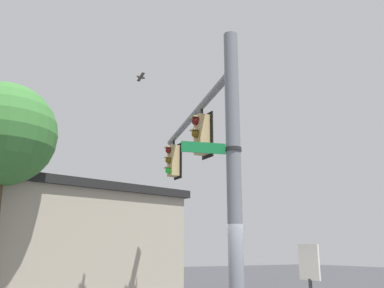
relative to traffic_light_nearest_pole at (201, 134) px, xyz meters
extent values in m
cylinder|color=slate|center=(-2.22, 0.53, -1.63)|extent=(0.30, 0.30, 6.63)
cylinder|color=slate|center=(0.87, -0.24, 0.79)|extent=(6.23, 1.72, 0.19)
cylinder|color=black|center=(0.00, -0.02, 0.61)|extent=(0.08, 0.08, 0.18)
cube|color=tan|center=(0.00, -0.02, -0.01)|extent=(0.36, 0.30, 1.05)
sphere|color=#590F0F|center=(0.00, 0.17, 0.34)|extent=(0.22, 0.22, 0.22)
cube|color=tan|center=(0.00, 0.19, 0.44)|extent=(0.24, 0.20, 0.03)
sphere|color=brown|center=(0.00, 0.17, -0.01)|extent=(0.22, 0.22, 0.22)
cube|color=tan|center=(0.00, 0.19, 0.09)|extent=(0.24, 0.20, 0.03)
sphere|color=#1EE533|center=(0.00, 0.17, -0.36)|extent=(0.22, 0.22, 0.22)
cube|color=tan|center=(0.00, 0.19, -0.26)|extent=(0.24, 0.20, 0.03)
cube|color=black|center=(0.00, -0.19, -0.01)|extent=(0.54, 0.03, 1.22)
cylinder|color=black|center=(3.35, -0.85, 0.61)|extent=(0.08, 0.08, 0.18)
cube|color=tan|center=(3.35, -0.85, -0.01)|extent=(0.36, 0.30, 1.05)
sphere|color=#590F0F|center=(3.35, -0.66, 0.34)|extent=(0.22, 0.22, 0.22)
cube|color=tan|center=(3.35, -0.64, 0.44)|extent=(0.24, 0.20, 0.03)
sphere|color=brown|center=(3.35, -0.66, -0.01)|extent=(0.22, 0.22, 0.22)
cube|color=tan|center=(3.35, -0.64, 0.09)|extent=(0.24, 0.20, 0.03)
sphere|color=#1EE533|center=(3.35, -0.66, -0.36)|extent=(0.22, 0.22, 0.22)
cube|color=tan|center=(3.35, -0.64, -0.26)|extent=(0.24, 0.20, 0.03)
cube|color=black|center=(3.35, -1.02, -0.01)|extent=(0.54, 0.03, 1.22)
cube|color=#147238|center=(-2.07, 1.15, -0.94)|extent=(0.25, 0.91, 0.22)
cube|color=white|center=(-2.07, 1.15, -0.94)|extent=(0.23, 0.90, 0.04)
cylinder|color=#262626|center=(-2.22, 0.53, -0.94)|extent=(0.34, 0.34, 0.08)
ellipsoid|color=#4C4742|center=(2.28, 0.84, 2.30)|extent=(0.12, 0.30, 0.09)
cube|color=#4C4742|center=(2.30, 0.84, 2.31)|extent=(0.39, 0.10, 0.15)
cube|color=#4C4742|center=(2.26, 0.84, 2.31)|extent=(0.40, 0.10, 0.14)
cube|color=#A89E89|center=(8.63, 3.17, -2.91)|extent=(9.92, 11.77, 4.08)
cube|color=black|center=(8.63, 3.17, -0.72)|extent=(10.31, 12.24, 0.30)
sphere|color=#387533|center=(3.87, 4.45, 0.37)|extent=(3.06, 3.06, 3.06)
cube|color=silver|center=(-2.03, -1.54, -3.20)|extent=(0.60, 0.04, 0.76)
camera|label=1|loc=(-9.14, 5.32, -2.94)|focal=39.16mm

